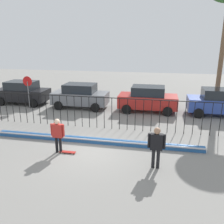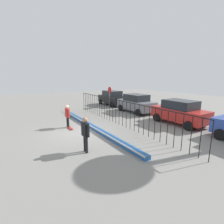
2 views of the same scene
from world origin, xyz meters
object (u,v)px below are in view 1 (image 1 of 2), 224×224
Objects in this scene: parked_car_blue at (219,102)px; stop_sign at (28,88)px; skateboard at (67,152)px; parked_car_gray at (80,96)px; skateboarder at (58,133)px; parked_car_black at (22,92)px; parked_car_red at (148,99)px; camera_operator at (156,144)px.

stop_sign reaches higher than parked_car_blue.
parked_car_blue reaches higher than skateboard.
stop_sign is (-5.87, 6.90, 1.56)m from skateboard.
parked_car_gray reaches higher than skateboard.
stop_sign is at bearing 120.29° from skateboarder.
skateboard is at bearing -49.63° from stop_sign.
stop_sign is (1.23, -1.13, 0.64)m from parked_car_black.
parked_car_gray and parked_car_blue have the same top height.
parked_car_red is at bearing 176.70° from parked_car_blue.
skateboard is at bearing -112.83° from parked_car_red.
skateboard is 0.44× the size of camera_operator.
parked_car_blue is at bearing -0.04° from parked_car_red.
parked_car_blue is (8.72, 7.81, -0.04)m from skateboarder.
parked_car_black is at bearing 121.74° from skateboarder.
parked_car_black is 1.79m from stop_sign.
parked_car_gray is (5.15, -0.25, 0.00)m from parked_car_black.
parked_car_black and parked_car_red have the same top height.
stop_sign is (-9.17, -0.91, 0.64)m from parked_car_red.
parked_car_gray is (-1.95, 7.78, 0.91)m from skateboard.
stop_sign reaches higher than parked_car_black.
parked_car_blue is at bearing 3.60° from stop_sign.
stop_sign reaches higher than skateboarder.
skateboarder is 1.04m from skateboard.
parked_car_gray is at bearing 93.18° from skateboarder.
skateboard is at bearing -5.56° from skateboarder.
parked_car_blue is at bearing 55.80° from skateboard.
camera_operator is at bearing -53.92° from parked_car_gray.
parked_car_blue is (4.18, 8.35, -0.11)m from camera_operator.
parked_car_gray reaches higher than camera_operator.
skateboarder is 11.71m from parked_car_blue.
parked_car_black is (-6.68, 8.05, -0.04)m from skateboarder.
parked_car_blue reaches higher than camera_operator.
parked_car_black reaches higher than camera_operator.
parked_car_black and parked_car_gray have the same top height.
parked_car_blue is (10.25, 0.01, 0.00)m from parked_car_gray.
parked_car_red is 9.24m from stop_sign.
parked_car_blue is at bearing 0.04° from parked_car_gray.
parked_car_black is at bearing -26.21° from camera_operator.
parked_car_red is (3.30, 7.81, 0.91)m from skateboard.
skateboarder is 10.46m from parked_car_black.
parked_car_red is 1.72× the size of stop_sign.
parked_car_black is 15.40m from parked_car_blue.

